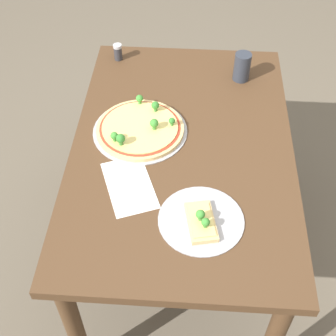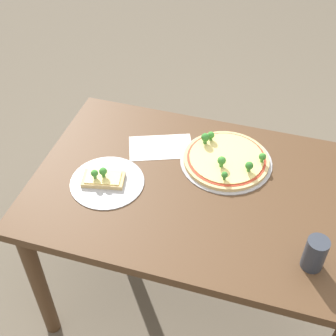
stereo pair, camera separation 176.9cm
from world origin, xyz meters
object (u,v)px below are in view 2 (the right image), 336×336
object	(u,v)px
dining_table	(200,206)
drinking_cup	(315,254)
pizza_tray_whole	(226,159)
pizza_tray_slice	(105,180)

from	to	relation	value
dining_table	drinking_cup	size ratio (longest dim) A/B	10.26
pizza_tray_whole	dining_table	bearing A→B (deg)	-110.45
dining_table	pizza_tray_slice	distance (m)	0.36
pizza_tray_whole	drinking_cup	size ratio (longest dim) A/B	2.94
pizza_tray_slice	drinking_cup	size ratio (longest dim) A/B	2.27
pizza_tray_slice	drinking_cup	xyz separation A→B (m)	(0.73, -0.15, 0.05)
pizza_tray_whole	pizza_tray_slice	xyz separation A→B (m)	(-0.39, -0.23, -0.00)
dining_table	pizza_tray_whole	size ratio (longest dim) A/B	3.49
drinking_cup	dining_table	bearing A→B (deg)	151.07
pizza_tray_slice	drinking_cup	distance (m)	0.75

